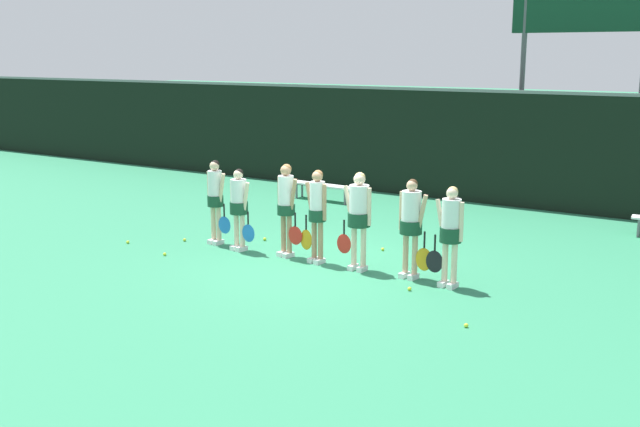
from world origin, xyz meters
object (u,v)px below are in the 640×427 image
Objects in this scene: player_4 at (359,212)px; player_6 at (450,229)px; scoreboard at (584,18)px; tennis_ball_5 at (165,254)px; player_0 at (216,196)px; tennis_ball_2 at (410,289)px; tennis_ball_1 at (265,239)px; tennis_ball_7 at (128,242)px; player_1 at (239,203)px; player_5 at (411,220)px; bench_courtside at (323,186)px; player_2 at (286,202)px; tennis_ball_4 at (414,252)px; tennis_ball_3 at (383,249)px; tennis_ball_0 at (185,240)px; player_3 at (317,209)px; tennis_ball_6 at (466,325)px.

player_6 is (1.78, -0.04, -0.07)m from player_4.
scoreboard reaches higher than tennis_ball_5.
player_0 is 25.53× the size of tennis_ball_2.
tennis_ball_2 is at bearing -19.24° from tennis_ball_1.
tennis_ball_1 is 2.83m from tennis_ball_7.
tennis_ball_1 is (-4.24, -8.10, -4.70)m from scoreboard.
player_1 is 22.99× the size of tennis_ball_1.
player_5 is at bearing 4.99° from player_0.
player_2 reaches higher than bench_courtside.
tennis_ball_5 is (-4.03, -2.74, -0.00)m from tennis_ball_4.
player_2 is 25.30× the size of tennis_ball_1.
tennis_ball_3 is (2.43, 1.50, -0.93)m from player_1.
scoreboard reaches higher than player_2.
tennis_ball_0 is 1.15m from tennis_ball_5.
player_2 reaches higher than tennis_ball_3.
bench_courtside is 1.10× the size of player_3.
tennis_ball_1 reaches higher than tennis_ball_0.
tennis_ball_1 is 1.05× the size of tennis_ball_2.
player_5 is 0.78m from player_6.
player_4 reaches higher than player_6.
tennis_ball_4 is 4.87m from tennis_ball_5.
tennis_ball_6 is (6.42, -0.50, -0.00)m from tennis_ball_5.
player_5 is at bearing -66.70° from tennis_ball_4.
player_3 reaches higher than tennis_ball_7.
tennis_ball_0 is 1.16m from tennis_ball_7.
player_2 is at bearing 31.79° from tennis_ball_5.
player_5 is (5.06, -5.10, 0.65)m from bench_courtside.
player_5 reaches higher than player_1.
scoreboard reaches higher than player_3.
tennis_ball_7 is at bearing -159.55° from player_3.
player_2 is (1.79, -0.02, 0.06)m from player_0.
player_4 is 1.02× the size of player_5.
tennis_ball_3 is 5.27m from tennis_ball_7.
bench_courtside is 5.43m from player_1.
tennis_ball_6 is (6.81, -6.86, -0.35)m from bench_courtside.
player_1 is at bearing 49.47° from tennis_ball_5.
tennis_ball_4 is at bearing -36.61° from bench_courtside.
tennis_ball_0 is (-5.63, -9.05, -4.70)m from scoreboard.
player_3 reaches higher than player_6.
player_4 is 3.40m from tennis_ball_6.
scoreboard is 9.94m from player_3.
scoreboard is 3.49× the size of player_0.
tennis_ball_6 is at bearing -10.21° from player_2.
player_4 is 5.17m from tennis_ball_7.
tennis_ball_0 is at bearing 167.24° from tennis_ball_6.
tennis_ball_6 is 7.78m from tennis_ball_7.
player_3 is 2.68m from player_6.
tennis_ball_1 is at bearing 175.42° from player_6.
tennis_ball_3 and tennis_ball_7 have the same top height.
tennis_ball_1 is (-2.74, 0.82, -1.04)m from player_4.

